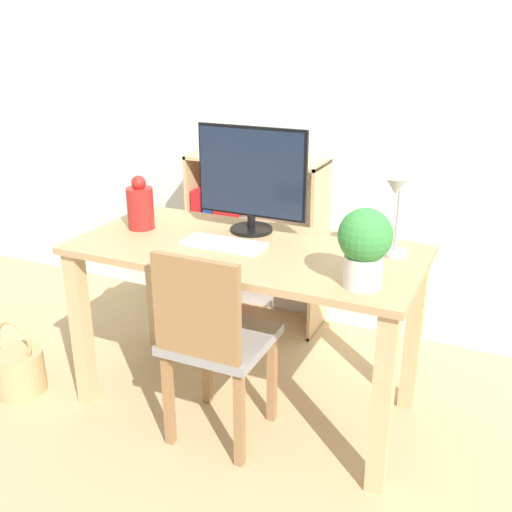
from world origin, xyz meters
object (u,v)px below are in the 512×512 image
at_px(desk_lamp, 396,210).
at_px(potted_plant, 365,244).
at_px(chair, 213,339).
at_px(bookshelf, 235,245).
at_px(keyboard, 224,244).
at_px(monitor, 251,176).
at_px(vase, 140,206).
at_px(basket, 19,370).

bearing_deg(desk_lamp, potted_plant, -98.01).
bearing_deg(chair, bookshelf, 108.78).
height_order(keyboard, bookshelf, bookshelf).
height_order(monitor, vase, monitor).
bearing_deg(bookshelf, keyboard, -66.30).
distance_m(desk_lamp, chair, 0.87).
relative_size(monitor, potted_plant, 1.79).
relative_size(chair, basket, 2.34).
bearing_deg(chair, desk_lamp, 29.33).
height_order(keyboard, desk_lamp, desk_lamp).
distance_m(potted_plant, chair, 0.73).
xyz_separation_m(keyboard, desk_lamp, (0.68, 0.13, 0.20)).
height_order(vase, chair, vase).
xyz_separation_m(potted_plant, basket, (-1.59, -0.16, -0.83)).
xyz_separation_m(desk_lamp, bookshelf, (-1.05, 0.70, -0.54)).
distance_m(desk_lamp, bookshelf, 1.37).
xyz_separation_m(monitor, vase, (-0.48, -0.17, -0.15)).
bearing_deg(keyboard, potted_plant, -14.29).
distance_m(vase, bookshelf, 0.90).
bearing_deg(chair, keyboard, 103.91).
bearing_deg(vase, chair, -30.40).
relative_size(keyboard, potted_plant, 1.23).
relative_size(vase, desk_lamp, 0.72).
distance_m(keyboard, vase, 0.47).
distance_m(monitor, basket, 1.45).
xyz_separation_m(monitor, bookshelf, (-0.39, 0.61, -0.58)).
bearing_deg(vase, keyboard, -6.98).
height_order(desk_lamp, potted_plant, desk_lamp).
height_order(potted_plant, basket, potted_plant).
height_order(chair, basket, chair).
bearing_deg(bookshelf, vase, -96.25).
distance_m(potted_plant, basket, 1.80).
distance_m(monitor, vase, 0.53).
bearing_deg(desk_lamp, chair, -147.19).
height_order(keyboard, basket, keyboard).
xyz_separation_m(vase, chair, (0.53, -0.31, -0.40)).
relative_size(desk_lamp, bookshelf, 0.35).
bearing_deg(basket, bookshelf, 63.42).
xyz_separation_m(potted_plant, chair, (-0.56, -0.09, -0.46)).
relative_size(monitor, basket, 1.38).
distance_m(potted_plant, bookshelf, 1.50).
bearing_deg(monitor, keyboard, -96.28).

